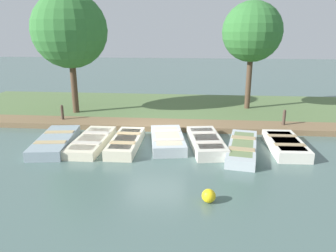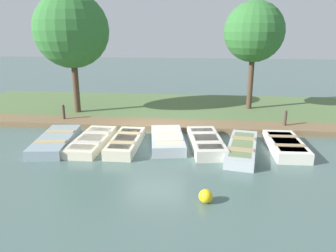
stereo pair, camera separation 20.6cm
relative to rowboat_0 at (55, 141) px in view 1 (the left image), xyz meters
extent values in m
plane|color=#4C6660|center=(-1.33, 3.81, -0.20)|extent=(80.00, 80.00, 0.00)
cube|color=#567042|center=(-6.33, 3.81, -0.12)|extent=(8.00, 24.00, 0.16)
cube|color=brown|center=(-2.93, 3.81, -0.08)|extent=(1.43, 17.60, 0.25)
cube|color=#8C9EA8|center=(0.00, 0.00, -0.01)|extent=(3.46, 1.68, 0.38)
cube|color=teal|center=(0.00, 0.00, 0.16)|extent=(2.83, 1.33, 0.03)
cube|color=tan|center=(0.63, 0.09, 0.19)|extent=(0.48, 1.18, 0.03)
cube|color=tan|center=(-0.63, -0.09, 0.19)|extent=(0.48, 1.18, 0.03)
cube|color=beige|center=(-0.20, 1.40, -0.04)|extent=(3.30, 1.18, 0.32)
cube|color=#994C33|center=(-0.20, 1.40, 0.11)|extent=(2.70, 0.92, 0.03)
cube|color=beige|center=(0.43, 1.40, 0.14)|extent=(0.33, 1.07, 0.03)
cube|color=beige|center=(-0.82, 1.41, 0.14)|extent=(0.33, 1.07, 0.03)
cube|color=beige|center=(-0.11, 2.80, 0.00)|extent=(3.00, 1.04, 0.39)
cube|color=teal|center=(-0.11, 2.80, 0.18)|extent=(2.46, 0.81, 0.03)
cube|color=tan|center=(0.46, 2.80, 0.20)|extent=(0.31, 0.94, 0.03)
cube|color=tan|center=(-0.68, 2.79, 0.20)|extent=(0.31, 0.94, 0.03)
cube|color=#B2BCC1|center=(-0.57, 4.38, 0.00)|extent=(3.08, 1.70, 0.39)
cube|color=beige|center=(-0.57, 4.38, 0.18)|extent=(2.52, 1.35, 0.03)
cube|color=beige|center=(-0.02, 4.48, 0.21)|extent=(0.48, 1.17, 0.03)
cube|color=beige|center=(-1.11, 4.29, 0.21)|extent=(0.48, 1.17, 0.03)
cube|color=beige|center=(-0.40, 5.91, 0.01)|extent=(3.22, 1.62, 0.41)
cube|color=#994C33|center=(-0.40, 5.91, 0.20)|extent=(2.63, 1.28, 0.03)
cube|color=beige|center=(0.18, 6.00, 0.23)|extent=(0.47, 1.08, 0.03)
cube|color=beige|center=(-0.98, 5.82, 0.23)|extent=(0.47, 1.08, 0.03)
cube|color=#B2BCC1|center=(0.04, 7.25, -0.01)|extent=(3.56, 1.56, 0.37)
cube|color=#6B7F51|center=(0.04, 7.25, 0.15)|extent=(2.92, 1.24, 0.03)
cube|color=tan|center=(0.69, 7.14, 0.18)|extent=(0.50, 0.95, 0.03)
cube|color=tan|center=(-0.60, 7.36, 0.18)|extent=(0.50, 0.95, 0.03)
cube|color=silver|center=(-0.38, 8.91, 0.00)|extent=(2.79, 1.26, 0.40)
cube|color=beige|center=(-0.38, 8.91, 0.18)|extent=(2.29, 0.98, 0.03)
cube|color=tan|center=(0.14, 8.93, 0.21)|extent=(0.31, 1.09, 0.03)
cube|color=tan|center=(-0.90, 8.90, 0.21)|extent=(0.31, 1.09, 0.03)
cylinder|color=#47382D|center=(-3.05, -0.94, 0.24)|extent=(0.14, 0.14, 0.87)
sphere|color=#47382D|center=(-3.05, -0.94, 0.70)|extent=(0.12, 0.12, 0.12)
cylinder|color=#47382D|center=(-3.05, 9.48, 0.24)|extent=(0.14, 0.14, 0.87)
sphere|color=#47382D|center=(-3.05, 9.48, 0.70)|extent=(0.12, 0.12, 0.12)
sphere|color=yellow|center=(3.84, 5.90, -0.01)|extent=(0.38, 0.38, 0.38)
cylinder|color=#4C3828|center=(-4.81, -0.93, 1.47)|extent=(0.32, 0.32, 3.35)
sphere|color=#337033|center=(-4.81, -0.93, 4.18)|extent=(3.77, 3.77, 3.77)
cylinder|color=#4C3828|center=(-6.63, 8.33, 1.52)|extent=(0.29, 0.29, 3.44)
sphere|color=#337033|center=(-6.63, 8.33, 4.11)|extent=(3.17, 3.17, 3.17)
camera|label=1|loc=(11.72, 5.53, 4.25)|focal=35.00mm
camera|label=2|loc=(11.70, 5.74, 4.25)|focal=35.00mm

